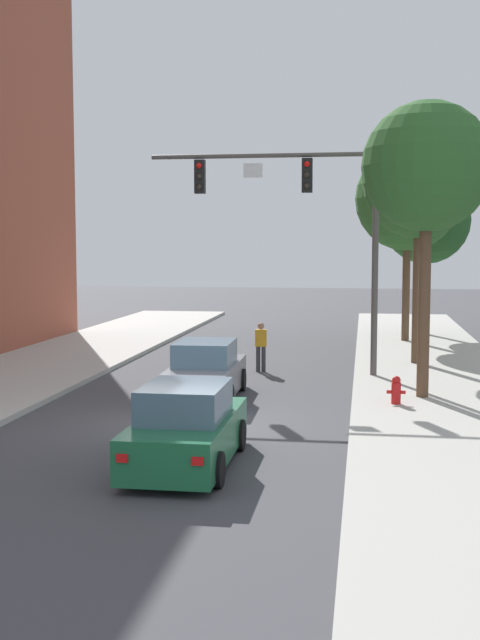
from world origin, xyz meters
name	(u,v)px	position (x,y,z in m)	size (l,w,h in m)	color
ground_plane	(177,425)	(0.00, 0.00, 0.00)	(120.00, 120.00, 0.00)	#424247
sidewalk_right	(463,432)	(6.50, 0.00, 0.07)	(5.00, 60.00, 0.15)	#B2AFA8
traffic_signal_mast	(309,207)	(2.56, 7.20, 5.37)	(7.13, 0.38, 7.50)	#514C47
car_lead_grey	(206,373)	(0.04, 3.32, 0.72)	(1.91, 4.27, 1.60)	slate
car_following_green	(186,429)	(0.98, -3.44, 0.72)	(1.84, 4.24, 1.60)	#1E663D
pedestrian_crossing_road	(261,345)	(0.94, 8.23, 0.91)	(0.36, 0.22, 1.64)	#333338
fire_hydrant	(396,390)	(5.12, 2.61, 0.51)	(0.48, 0.24, 0.72)	red
street_tree_nearest	(427,168)	(5.86, 3.73, 6.19)	(3.41, 3.41, 7.79)	brown
street_tree_second	(419,183)	(6.07, 10.08, 6.26)	(3.81, 3.81, 8.05)	brown
street_tree_third	(408,199)	(6.02, 16.65, 6.08)	(4.35, 4.35, 8.12)	brown
street_tree_farthest	(427,221)	(7.00, 19.33, 5.26)	(3.91, 3.91, 7.08)	brown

